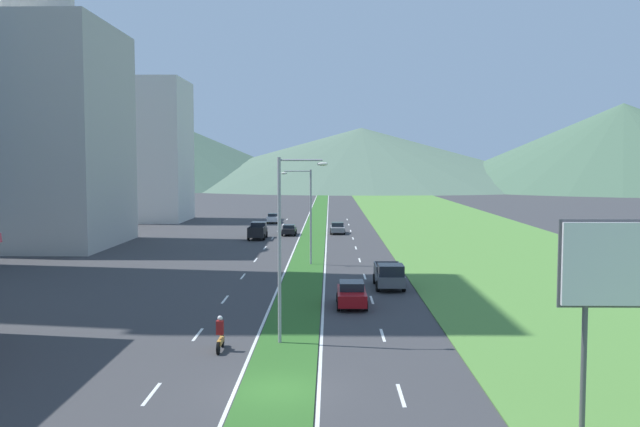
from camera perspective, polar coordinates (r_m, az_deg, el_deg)
name	(u,v)px	position (r m, az deg, el deg)	size (l,w,h in m)	color
ground_plane	(277,391)	(29.34, -3.62, -14.56)	(600.00, 600.00, 0.00)	#38383A
grass_median	(313,237)	(88.23, -0.59, -1.94)	(3.20, 240.00, 0.06)	#2D6023
grass_verge_right	(473,237)	(90.10, 12.63, -1.92)	(24.00, 240.00, 0.06)	#518438
lane_dash_left_2	(152,394)	(29.75, -13.85, -14.39)	(0.16, 2.80, 0.01)	silver
lane_dash_left_3	(198,334)	(38.92, -10.15, -9.89)	(0.16, 2.80, 0.01)	silver
lane_dash_left_4	(225,299)	(48.33, -7.92, -7.10)	(0.16, 2.80, 0.01)	silver
lane_dash_left_5	(243,276)	(57.86, -6.44, -5.22)	(0.16, 2.80, 0.01)	silver
lane_dash_left_6	(256,260)	(67.46, -5.39, -3.87)	(0.16, 2.80, 0.01)	silver
lane_dash_left_7	(265,248)	(77.11, -4.60, -2.86)	(0.16, 2.80, 0.01)	silver
lane_dash_left_8	(272,238)	(86.79, -3.99, -2.07)	(0.16, 2.80, 0.01)	silver
lane_dash_left_9	(278,231)	(96.49, -3.50, -1.44)	(0.16, 2.80, 0.01)	silver
lane_dash_left_10	(283,225)	(106.21, -3.10, -0.93)	(0.16, 2.80, 0.01)	silver
lane_dash_left_11	(287,219)	(115.93, -2.77, -0.50)	(0.16, 2.80, 0.01)	silver
lane_dash_right_2	(401,395)	(28.99, 6.76, -14.80)	(0.16, 2.80, 0.01)	silver
lane_dash_right_3	(383,335)	(38.34, 5.24, -10.06)	(0.16, 2.80, 0.01)	silver
lane_dash_right_4	(372,300)	(47.86, 4.34, -7.18)	(0.16, 2.80, 0.01)	silver
lane_dash_right_5	(365,277)	(57.47, 3.74, -5.27)	(0.16, 2.80, 0.01)	silver
lane_dash_right_6	(360,260)	(67.13, 3.32, -3.90)	(0.16, 2.80, 0.01)	silver
lane_dash_right_7	(356,248)	(76.82, 3.01, -2.88)	(0.16, 2.80, 0.01)	silver
lane_dash_right_8	(353,238)	(86.53, 2.76, -2.08)	(0.16, 2.80, 0.01)	silver
lane_dash_right_9	(351,231)	(96.26, 2.57, -1.45)	(0.16, 2.80, 0.01)	silver
lane_dash_right_10	(349,225)	(105.99, 2.41, -0.93)	(0.16, 2.80, 0.01)	silver
lane_dash_right_11	(347,220)	(115.74, 2.28, -0.50)	(0.16, 2.80, 0.01)	silver
edge_line_median_left	(299,237)	(88.29, -1.72, -1.96)	(0.16, 240.00, 0.01)	silver
edge_line_median_right	(327,237)	(88.21, 0.55, -1.96)	(0.16, 240.00, 0.01)	silver
domed_building	(33,119)	(84.98, -22.76, 7.26)	(18.25, 18.25, 35.85)	#B7B2A8
midrise_colored	(147,151)	(116.85, -14.22, 5.09)	(13.07, 13.07, 23.14)	silver
hill_far_left	(129,145)	(302.09, -15.60, 5.49)	(164.74, 164.74, 34.40)	#3D5647
hill_far_center	(361,157)	(291.21, 3.46, 4.72)	(179.73, 179.73, 24.61)	#516B56
hill_far_right	(622,146)	(283.13, 23.88, 5.16)	(150.16, 150.16, 32.17)	#47664C
street_lamp_near	(284,238)	(35.53, -2.99, -2.09)	(2.61, 0.28, 9.75)	#99999E
street_lamp_mid	(307,210)	(63.52, -1.05, 0.29)	(2.81, 0.47, 8.89)	#99999E
car_0	(289,230)	(90.44, -2.58, -1.35)	(1.87, 4.27, 1.40)	black
car_1	(338,228)	(92.48, 1.47, -1.21)	(2.01, 4.67, 1.50)	slate
car_3	(352,294)	(45.54, 2.65, -6.71)	(1.99, 4.52, 1.63)	maroon
car_4	(273,218)	(109.06, -3.94, -0.38)	(1.85, 4.01, 1.54)	silver
pickup_truck_0	(258,231)	(86.47, -5.20, -1.45)	(2.18, 5.40, 2.00)	black
pickup_truck_1	(389,275)	(52.18, 5.79, -5.15)	(2.18, 5.40, 2.00)	#515459
motorcycle_rider	(220,336)	(35.34, -8.31, -10.07)	(0.36, 2.00, 1.80)	black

